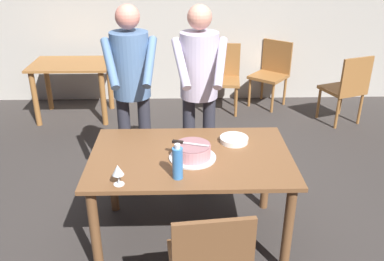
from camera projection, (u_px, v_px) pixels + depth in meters
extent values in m
plane|color=#383330|center=(191.00, 236.00, 3.32)|extent=(14.00, 14.00, 0.00)
cube|color=#BCB7AD|center=(185.00, 5.00, 5.64)|extent=(10.00, 0.12, 2.70)
cube|color=brown|center=(191.00, 157.00, 3.00)|extent=(1.47, 0.93, 0.03)
cylinder|color=brown|center=(95.00, 234.00, 2.80)|extent=(0.07, 0.07, 0.72)
cylinder|color=brown|center=(288.00, 230.00, 2.83)|extent=(0.07, 0.07, 0.72)
cylinder|color=brown|center=(112.00, 174.00, 3.50)|extent=(0.07, 0.07, 0.72)
cylinder|color=brown|center=(266.00, 172.00, 3.53)|extent=(0.07, 0.07, 0.72)
cylinder|color=silver|center=(193.00, 157.00, 2.95)|extent=(0.34, 0.34, 0.01)
cylinder|color=#D18C93|center=(193.00, 151.00, 2.93)|extent=(0.26, 0.26, 0.09)
cylinder|color=#926267|center=(193.00, 145.00, 2.91)|extent=(0.25, 0.25, 0.01)
cube|color=silver|center=(195.00, 144.00, 2.90)|extent=(0.20, 0.08, 0.00)
cube|color=black|center=(178.00, 142.00, 2.93)|extent=(0.08, 0.05, 0.02)
cylinder|color=white|center=(234.00, 141.00, 3.19)|extent=(0.22, 0.22, 0.01)
cylinder|color=white|center=(234.00, 140.00, 3.18)|extent=(0.22, 0.22, 0.01)
cylinder|color=white|center=(234.00, 139.00, 3.18)|extent=(0.22, 0.22, 0.01)
cylinder|color=white|center=(234.00, 138.00, 3.17)|extent=(0.22, 0.22, 0.01)
cylinder|color=silver|center=(119.00, 184.00, 2.64)|extent=(0.07, 0.07, 0.00)
cylinder|color=silver|center=(119.00, 179.00, 2.62)|extent=(0.01, 0.01, 0.07)
cone|color=silver|center=(118.00, 170.00, 2.59)|extent=(0.08, 0.08, 0.07)
cylinder|color=#387AC6|center=(178.00, 163.00, 2.67)|extent=(0.07, 0.07, 0.22)
cylinder|color=silver|center=(177.00, 146.00, 2.61)|extent=(0.04, 0.04, 0.03)
cylinder|color=#2D2D38|center=(208.00, 145.00, 3.74)|extent=(0.11, 0.11, 0.95)
cylinder|color=#2D2D38|center=(189.00, 146.00, 3.73)|extent=(0.11, 0.11, 0.95)
cylinder|color=#B7ADC6|center=(199.00, 65.00, 3.41)|extent=(0.32, 0.32, 0.55)
sphere|color=tan|center=(200.00, 17.00, 3.25)|extent=(0.20, 0.20, 0.20)
cylinder|color=#B7ADC6|center=(221.00, 63.00, 3.23)|extent=(0.15, 0.42, 0.34)
cylinder|color=#B7ADC6|center=(181.00, 63.00, 3.21)|extent=(0.16, 0.42, 0.34)
cylinder|color=#2D2D38|center=(146.00, 144.00, 3.76)|extent=(0.11, 0.11, 0.95)
cylinder|color=#2D2D38|center=(126.00, 145.00, 3.74)|extent=(0.11, 0.11, 0.95)
cylinder|color=#4C6B93|center=(131.00, 65.00, 3.43)|extent=(0.32, 0.32, 0.55)
sphere|color=tan|center=(127.00, 17.00, 3.26)|extent=(0.20, 0.20, 0.20)
cylinder|color=#4C6B93|center=(150.00, 62.00, 3.25)|extent=(0.11, 0.42, 0.34)
cylinder|color=#4C6B93|center=(110.00, 63.00, 3.22)|extent=(0.20, 0.42, 0.34)
cube|color=brown|center=(214.00, 255.00, 2.16)|extent=(0.44, 0.08, 0.45)
cube|color=#9E6633|center=(71.00, 64.00, 5.24)|extent=(1.00, 0.70, 0.03)
cylinder|color=#9E6633|center=(35.00, 99.00, 5.14)|extent=(0.07, 0.07, 0.71)
cylinder|color=#9E6633|center=(103.00, 98.00, 5.16)|extent=(0.07, 0.07, 0.71)
cylinder|color=#9E6633|center=(48.00, 85.00, 5.64)|extent=(0.07, 0.07, 0.71)
cylinder|color=#9E6633|center=(110.00, 84.00, 5.66)|extent=(0.07, 0.07, 0.71)
cube|color=#9E6633|center=(342.00, 90.00, 5.23)|extent=(0.57, 0.57, 0.04)
cylinder|color=#9E6633|center=(319.00, 103.00, 5.42)|extent=(0.04, 0.04, 0.41)
cylinder|color=#9E6633|center=(341.00, 100.00, 5.54)|extent=(0.04, 0.04, 0.41)
cylinder|color=#9E6633|center=(337.00, 113.00, 5.11)|extent=(0.04, 0.04, 0.41)
cylinder|color=#9E6633|center=(360.00, 109.00, 5.24)|extent=(0.04, 0.04, 0.41)
cube|color=#9E6633|center=(356.00, 76.00, 4.96)|extent=(0.42, 0.18, 0.45)
cube|color=#9E6633|center=(223.00, 81.00, 5.54)|extent=(0.48, 0.48, 0.04)
cylinder|color=#9E6633|center=(236.00, 102.00, 5.46)|extent=(0.04, 0.04, 0.41)
cylinder|color=#9E6633|center=(209.00, 101.00, 5.48)|extent=(0.04, 0.04, 0.41)
cylinder|color=#9E6633|center=(236.00, 93.00, 5.78)|extent=(0.04, 0.04, 0.41)
cylinder|color=#9E6633|center=(210.00, 92.00, 5.81)|extent=(0.04, 0.04, 0.41)
cube|color=#9E6633|center=(224.00, 60.00, 5.62)|extent=(0.44, 0.08, 0.45)
cube|color=#9E6633|center=(268.00, 77.00, 5.72)|extent=(0.62, 0.62, 0.04)
cylinder|color=#9E6633|center=(273.00, 98.00, 5.59)|extent=(0.04, 0.04, 0.41)
cylinder|color=#9E6633|center=(249.00, 93.00, 5.79)|extent=(0.04, 0.04, 0.41)
cylinder|color=#9E6633|center=(285.00, 91.00, 5.85)|extent=(0.04, 0.04, 0.41)
cylinder|color=#9E6633|center=(262.00, 86.00, 6.05)|extent=(0.04, 0.04, 0.41)
cube|color=#9E6633|center=(277.00, 56.00, 5.77)|extent=(0.36, 0.30, 0.45)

